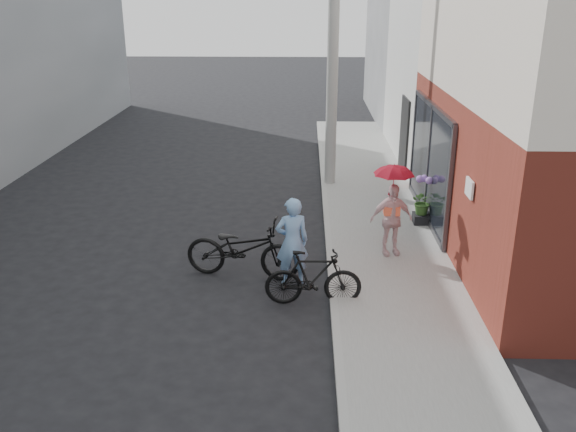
{
  "coord_description": "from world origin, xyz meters",
  "views": [
    {
      "loc": [
        0.45,
        -9.44,
        4.86
      ],
      "look_at": [
        0.15,
        0.73,
        1.1
      ],
      "focal_mm": 38.0,
      "sensor_mm": 36.0,
      "label": 1
    }
  ],
  "objects_px": {
    "planter": "(422,218)",
    "utility_pole": "(333,50)",
    "officer": "(292,242)",
    "kimono_woman": "(391,219)",
    "bike_left": "(242,249)",
    "bike_right": "(313,278)"
  },
  "relations": [
    {
      "from": "utility_pole",
      "to": "kimono_woman",
      "type": "bearing_deg",
      "value": -78.04
    },
    {
      "from": "kimono_woman",
      "to": "planter",
      "type": "bearing_deg",
      "value": 49.59
    },
    {
      "from": "officer",
      "to": "planter",
      "type": "relative_size",
      "value": 4.19
    },
    {
      "from": "utility_pole",
      "to": "officer",
      "type": "bearing_deg",
      "value": -98.56
    },
    {
      "from": "bike_right",
      "to": "planter",
      "type": "distance_m",
      "value": 4.27
    },
    {
      "from": "officer",
      "to": "utility_pole",
      "type": "bearing_deg",
      "value": -110.67
    },
    {
      "from": "bike_left",
      "to": "kimono_woman",
      "type": "height_order",
      "value": "kimono_woman"
    },
    {
      "from": "bike_right",
      "to": "bike_left",
      "type": "bearing_deg",
      "value": 49.91
    },
    {
      "from": "utility_pole",
      "to": "bike_left",
      "type": "xyz_separation_m",
      "value": [
        -1.76,
        -5.48,
        -2.95
      ]
    },
    {
      "from": "bike_right",
      "to": "utility_pole",
      "type": "bearing_deg",
      "value": -5.97
    },
    {
      "from": "officer",
      "to": "kimono_woman",
      "type": "height_order",
      "value": "officer"
    },
    {
      "from": "bike_right",
      "to": "kimono_woman",
      "type": "distance_m",
      "value": 2.39
    },
    {
      "from": "kimono_woman",
      "to": "bike_left",
      "type": "bearing_deg",
      "value": -174.75
    },
    {
      "from": "bike_right",
      "to": "kimono_woman",
      "type": "height_order",
      "value": "kimono_woman"
    },
    {
      "from": "utility_pole",
      "to": "officer",
      "type": "xyz_separation_m",
      "value": [
        -0.86,
        -5.73,
        -2.7
      ]
    },
    {
      "from": "bike_left",
      "to": "kimono_woman",
      "type": "relative_size",
      "value": 1.49
    },
    {
      "from": "bike_left",
      "to": "planter",
      "type": "distance_m",
      "value": 4.46
    },
    {
      "from": "bike_left",
      "to": "kimono_woman",
      "type": "distance_m",
      "value": 2.88
    },
    {
      "from": "officer",
      "to": "planter",
      "type": "height_order",
      "value": "officer"
    },
    {
      "from": "planter",
      "to": "utility_pole",
      "type": "bearing_deg",
      "value": 122.76
    },
    {
      "from": "planter",
      "to": "bike_right",
      "type": "bearing_deg",
      "value": -124.23
    },
    {
      "from": "utility_pole",
      "to": "bike_right",
      "type": "bearing_deg",
      "value": -94.41
    }
  ]
}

